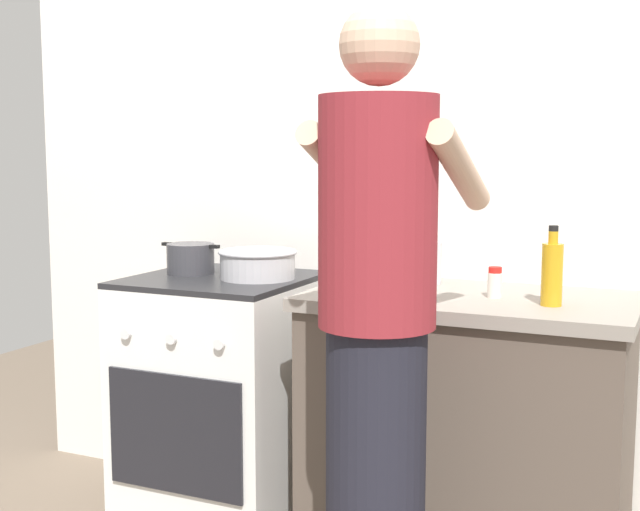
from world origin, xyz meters
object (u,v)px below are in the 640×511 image
object	(u,v)px
utensil_crock	(427,254)
oil_bottle	(552,273)
spice_bottle	(495,283)
stove_range	(222,400)
mixing_bowl	(258,263)
person	(377,341)
pot	(191,259)

from	to	relation	value
utensil_crock	oil_bottle	xyz separation A→B (m)	(0.45, -0.24, -0.00)
utensil_crock	spice_bottle	xyz separation A→B (m)	(0.27, -0.18, -0.05)
spice_bottle	oil_bottle	world-z (taller)	oil_bottle
stove_range	mixing_bowl	bearing A→B (deg)	8.05
stove_range	oil_bottle	world-z (taller)	oil_bottle
spice_bottle	person	size ratio (longest dim) A/B	0.06
oil_bottle	person	bearing A→B (deg)	-127.05
pot	mixing_bowl	bearing A→B (deg)	-1.17
spice_bottle	oil_bottle	xyz separation A→B (m)	(0.18, -0.06, 0.05)
oil_bottle	person	size ratio (longest dim) A/B	0.14
stove_range	utensil_crock	xyz separation A→B (m)	(0.71, 0.16, 0.55)
person	utensil_crock	bearing A→B (deg)	97.51
mixing_bowl	utensil_crock	xyz separation A→B (m)	(0.57, 0.14, 0.04)
utensil_crock	person	world-z (taller)	person
oil_bottle	utensil_crock	bearing A→B (deg)	151.75
pot	spice_bottle	distance (m)	1.12
oil_bottle	stove_range	bearing A→B (deg)	176.00
utensil_crock	oil_bottle	world-z (taller)	utensil_crock
mixing_bowl	person	size ratio (longest dim) A/B	0.16
stove_range	oil_bottle	xyz separation A→B (m)	(1.16, -0.08, 0.55)
stove_range	person	xyz separation A→B (m)	(0.80, -0.55, 0.41)
person	mixing_bowl	bearing A→B (deg)	139.13
pot	mixing_bowl	world-z (taller)	pot
stove_range	pot	xyz separation A→B (m)	(-0.14, 0.03, 0.50)
mixing_bowl	stove_range	bearing A→B (deg)	-171.95
stove_range	oil_bottle	distance (m)	1.28
stove_range	person	bearing A→B (deg)	-34.58
mixing_bowl	spice_bottle	size ratio (longest dim) A/B	2.92
oil_bottle	mixing_bowl	bearing A→B (deg)	174.34
stove_range	mixing_bowl	world-z (taller)	mixing_bowl
stove_range	pot	size ratio (longest dim) A/B	3.79
mixing_bowl	utensil_crock	size ratio (longest dim) A/B	0.83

